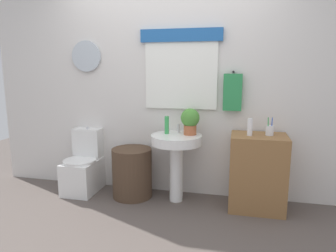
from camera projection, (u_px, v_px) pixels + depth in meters
ground_plane at (139, 238)px, 2.70m from camera, size 8.00×8.00×0.00m
back_wall at (168, 83)px, 3.56m from camera, size 4.40×0.18×2.60m
toilet at (84, 168)px, 3.72m from camera, size 0.38×0.51×0.77m
laundry_hamper at (132, 173)px, 3.54m from camera, size 0.46×0.46×0.57m
pedestal_sink at (176, 150)px, 3.37m from camera, size 0.56×0.56×0.76m
faucet at (179, 129)px, 3.45m from camera, size 0.03×0.03×0.10m
wooden_cabinet at (257, 172)px, 3.21m from camera, size 0.57×0.44×0.80m
soap_bottle at (167, 125)px, 3.40m from camera, size 0.05×0.05×0.20m
potted_plant at (190, 120)px, 3.34m from camera, size 0.21×0.21×0.29m
lotion_bottle at (250, 127)px, 3.11m from camera, size 0.05×0.05×0.18m
toothbrush_cup at (270, 130)px, 3.13m from camera, size 0.08×0.08×0.19m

